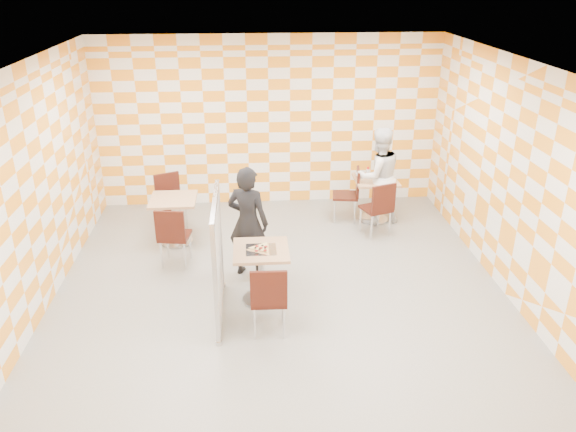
# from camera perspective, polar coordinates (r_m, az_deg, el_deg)

# --- Properties ---
(room_shell) EXTENTS (7.00, 7.00, 7.00)m
(room_shell) POSITION_cam_1_polar(r_m,az_deg,el_deg) (7.20, -0.99, 3.63)
(room_shell) COLOR gray
(room_shell) RESTS_ON ground
(main_table) EXTENTS (0.70, 0.70, 0.75)m
(main_table) POSITION_cam_1_polar(r_m,az_deg,el_deg) (7.20, -2.73, -5.07)
(main_table) COLOR tan
(main_table) RESTS_ON ground
(second_table) EXTENTS (0.70, 0.70, 0.75)m
(second_table) POSITION_cam_1_polar(r_m,az_deg,el_deg) (9.62, 8.82, 2.40)
(second_table) COLOR tan
(second_table) RESTS_ON ground
(empty_table) EXTENTS (0.70, 0.70, 0.75)m
(empty_table) POSITION_cam_1_polar(r_m,az_deg,el_deg) (8.88, -11.47, 0.32)
(empty_table) COLOR tan
(empty_table) RESTS_ON ground
(chair_main_front) EXTENTS (0.43, 0.44, 0.92)m
(chair_main_front) POSITION_cam_1_polar(r_m,az_deg,el_deg) (6.51, -1.96, -8.10)
(chair_main_front) COLOR #37120B
(chair_main_front) RESTS_ON ground
(chair_second_front) EXTENTS (0.54, 0.55, 0.92)m
(chair_second_front) POSITION_cam_1_polar(r_m,az_deg,el_deg) (9.01, 9.26, 1.09)
(chair_second_front) COLOR #37120B
(chair_second_front) RESTS_ON ground
(chair_second_side) EXTENTS (0.49, 0.48, 0.92)m
(chair_second_side) POSITION_cam_1_polar(r_m,az_deg,el_deg) (9.54, 6.42, 2.58)
(chair_second_side) COLOR #37120B
(chair_second_side) RESTS_ON ground
(chair_empty_near) EXTENTS (0.47, 0.48, 0.92)m
(chair_empty_near) POSITION_cam_1_polar(r_m,az_deg,el_deg) (8.14, -11.64, -1.69)
(chair_empty_near) COLOR #37120B
(chair_empty_near) RESTS_ON ground
(chair_empty_far) EXTENTS (0.56, 0.57, 0.92)m
(chair_empty_far) POSITION_cam_1_polar(r_m,az_deg,el_deg) (9.42, -11.91, 1.91)
(chair_empty_far) COLOR #37120B
(chair_empty_far) RESTS_ON ground
(partition) EXTENTS (0.08, 1.38, 1.55)m
(partition) POSITION_cam_1_polar(r_m,az_deg,el_deg) (6.84, -7.14, -4.24)
(partition) COLOR white
(partition) RESTS_ON ground
(man_dark) EXTENTS (0.69, 0.58, 1.61)m
(man_dark) POSITION_cam_1_polar(r_m,az_deg,el_deg) (7.69, -4.09, -0.66)
(man_dark) COLOR black
(man_dark) RESTS_ON ground
(man_white) EXTENTS (0.93, 0.81, 1.65)m
(man_white) POSITION_cam_1_polar(r_m,az_deg,el_deg) (9.46, 9.14, 4.03)
(man_white) COLOR white
(man_white) RESTS_ON ground
(pizza_on_foil) EXTENTS (0.40, 0.40, 0.04)m
(pizza_on_foil) POSITION_cam_1_polar(r_m,az_deg,el_deg) (7.07, -2.76, -3.30)
(pizza_on_foil) COLOR silver
(pizza_on_foil) RESTS_ON main_table
(sport_bottle) EXTENTS (0.06, 0.06, 0.20)m
(sport_bottle) POSITION_cam_1_polar(r_m,az_deg,el_deg) (9.52, 8.10, 4.32)
(sport_bottle) COLOR white
(sport_bottle) RESTS_ON second_table
(soda_bottle) EXTENTS (0.07, 0.07, 0.23)m
(soda_bottle) POSITION_cam_1_polar(r_m,az_deg,el_deg) (9.60, 9.45, 4.50)
(soda_bottle) COLOR black
(soda_bottle) RESTS_ON second_table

